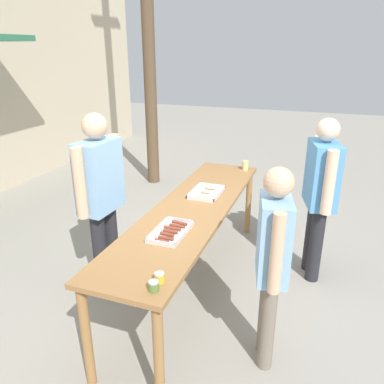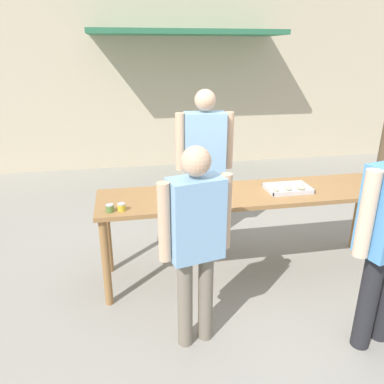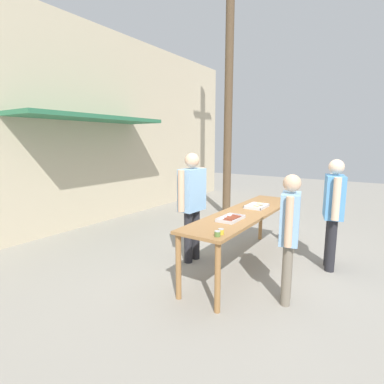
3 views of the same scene
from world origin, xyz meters
TOP-DOWN VIEW (x-y plane):
  - ground_plane at (0.00, 0.00)m, footprint 24.00×24.00m
  - serving_table at (0.00, 0.00)m, footprint 2.87×0.67m
  - food_tray_sausages at (-0.57, -0.03)m, footprint 0.43×0.25m
  - food_tray_buns at (0.38, -0.03)m, footprint 0.41×0.29m
  - condiment_jar_mustard at (-1.30, -0.22)m, footprint 0.07×0.07m
  - condiment_jar_ketchup at (-1.21, -0.22)m, footprint 0.07×0.07m
  - beer_cup at (1.30, -0.22)m, footprint 0.07×0.07m
  - person_server_behind_table at (-0.27, 0.81)m, footprint 0.64×0.27m
  - person_customer_holding_hotdog at (-0.70, -0.85)m, footprint 0.53×0.28m
  - person_customer_with_cup at (0.64, -1.11)m, footprint 0.64×0.36m

SIDE VIEW (x-z plane):
  - ground_plane at x=0.00m, z-range 0.00..0.00m
  - serving_table at x=0.00m, z-range 0.34..1.21m
  - food_tray_sausages at x=-0.57m, z-range 0.87..0.91m
  - food_tray_buns at x=0.38m, z-range 0.86..0.92m
  - condiment_jar_mustard at x=-1.30m, z-range 0.87..0.94m
  - condiment_jar_ketchup at x=-1.21m, z-range 0.87..0.94m
  - person_customer_holding_hotdog at x=-0.70m, z-range 0.15..1.71m
  - beer_cup at x=1.30m, z-range 0.87..0.99m
  - person_customer_with_cup at x=0.64m, z-range 0.15..1.82m
  - person_server_behind_table at x=-0.27m, z-range 0.16..1.91m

